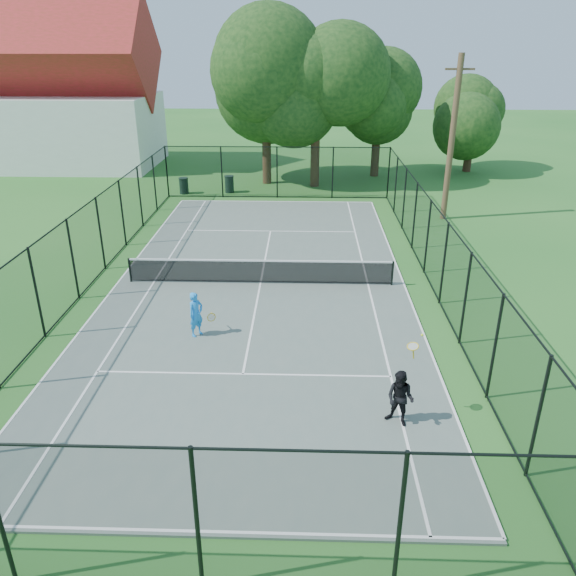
{
  "coord_description": "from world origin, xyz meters",
  "views": [
    {
      "loc": [
        1.68,
        -19.68,
        8.59
      ],
      "look_at": [
        1.15,
        -3.0,
        1.2
      ],
      "focal_mm": 35.0,
      "sensor_mm": 36.0,
      "label": 1
    }
  ],
  "objects_px": {
    "trash_bin_left": "(184,186)",
    "utility_pole": "(452,139)",
    "trash_bin_right": "(229,184)",
    "tennis_net": "(260,271)",
    "player_blue": "(196,314)",
    "player_black": "(400,398)"
  },
  "relations": [
    {
      "from": "tennis_net",
      "to": "utility_pole",
      "type": "distance_m",
      "value": 13.15
    },
    {
      "from": "tennis_net",
      "to": "utility_pole",
      "type": "xyz_separation_m",
      "value": [
        8.92,
        9.0,
        3.51
      ]
    },
    {
      "from": "trash_bin_right",
      "to": "utility_pole",
      "type": "height_order",
      "value": "utility_pole"
    },
    {
      "from": "trash_bin_left",
      "to": "player_blue",
      "type": "distance_m",
      "value": 18.38
    },
    {
      "from": "trash_bin_left",
      "to": "utility_pole",
      "type": "relative_size",
      "value": 0.12
    },
    {
      "from": "utility_pole",
      "to": "player_black",
      "type": "bearing_deg",
      "value": -105.72
    },
    {
      "from": "trash_bin_left",
      "to": "trash_bin_right",
      "type": "distance_m",
      "value": 2.76
    },
    {
      "from": "trash_bin_left",
      "to": "player_blue",
      "type": "xyz_separation_m",
      "value": [
        4.05,
        -17.93,
        0.29
      ]
    },
    {
      "from": "trash_bin_right",
      "to": "utility_pole",
      "type": "bearing_deg",
      "value": -23.34
    },
    {
      "from": "tennis_net",
      "to": "utility_pole",
      "type": "relative_size",
      "value": 1.25
    },
    {
      "from": "utility_pole",
      "to": "player_blue",
      "type": "xyz_separation_m",
      "value": [
        -10.59,
        -13.17,
        -3.31
      ]
    },
    {
      "from": "trash_bin_left",
      "to": "player_blue",
      "type": "bearing_deg",
      "value": -77.27
    },
    {
      "from": "player_black",
      "to": "trash_bin_left",
      "type": "bearing_deg",
      "value": 113.63
    },
    {
      "from": "trash_bin_left",
      "to": "utility_pole",
      "type": "xyz_separation_m",
      "value": [
        14.64,
        -4.76,
        3.6
      ]
    },
    {
      "from": "trash_bin_left",
      "to": "utility_pole",
      "type": "bearing_deg",
      "value": -18.02
    },
    {
      "from": "player_blue",
      "to": "player_black",
      "type": "xyz_separation_m",
      "value": [
        5.68,
        -4.3,
        0.0
      ]
    },
    {
      "from": "tennis_net",
      "to": "utility_pole",
      "type": "height_order",
      "value": "utility_pole"
    },
    {
      "from": "tennis_net",
      "to": "trash_bin_right",
      "type": "height_order",
      "value": "trash_bin_right"
    },
    {
      "from": "tennis_net",
      "to": "trash_bin_left",
      "type": "xyz_separation_m",
      "value": [
        -5.72,
        13.76,
        -0.09
      ]
    },
    {
      "from": "player_blue",
      "to": "utility_pole",
      "type": "bearing_deg",
      "value": 51.19
    },
    {
      "from": "tennis_net",
      "to": "trash_bin_left",
      "type": "distance_m",
      "value": 14.91
    },
    {
      "from": "utility_pole",
      "to": "player_black",
      "type": "xyz_separation_m",
      "value": [
        -4.91,
        -17.46,
        -3.31
      ]
    }
  ]
}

